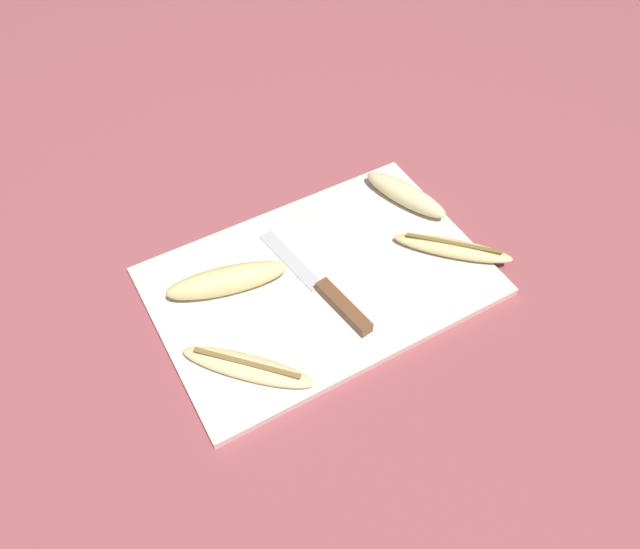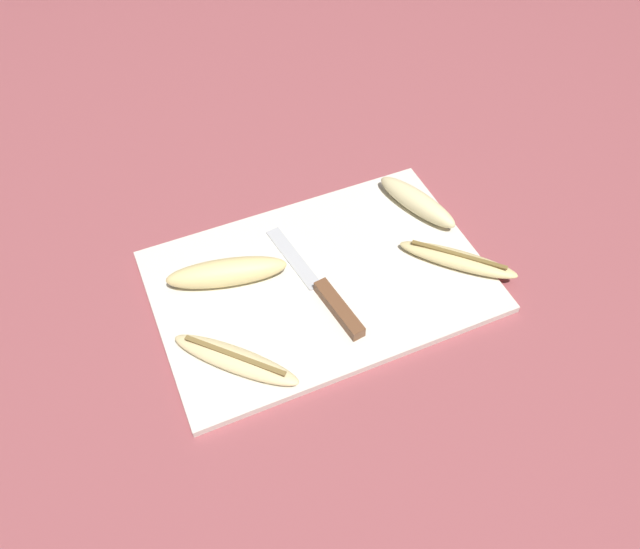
# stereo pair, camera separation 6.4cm
# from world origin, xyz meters

# --- Properties ---
(ground_plane) EXTENTS (4.00, 4.00, 0.00)m
(ground_plane) POSITION_xyz_m (0.00, 0.00, 0.00)
(ground_plane) COLOR #93474C
(cutting_board) EXTENTS (0.49, 0.33, 0.01)m
(cutting_board) POSITION_xyz_m (0.00, 0.00, 0.01)
(cutting_board) COLOR silver
(cutting_board) RESTS_ON ground_plane
(knife) EXTENTS (0.05, 0.24, 0.02)m
(knife) POSITION_xyz_m (-0.01, -0.04, 0.02)
(knife) COLOR brown
(knife) RESTS_ON cutting_board
(banana_golden_short) EXTENTS (0.18, 0.08, 0.04)m
(banana_golden_short) POSITION_xyz_m (-0.13, 0.05, 0.03)
(banana_golden_short) COLOR #EDD689
(banana_golden_short) RESTS_ON cutting_board
(banana_spotted_left) EXTENTS (0.15, 0.15, 0.02)m
(banana_spotted_left) POSITION_xyz_m (0.20, -0.06, 0.02)
(banana_spotted_left) COLOR #DBC684
(banana_spotted_left) RESTS_ON cutting_board
(banana_soft_right) EXTENTS (0.09, 0.16, 0.03)m
(banana_soft_right) POSITION_xyz_m (0.20, 0.07, 0.03)
(banana_soft_right) COLOR beige
(banana_soft_right) RESTS_ON cutting_board
(banana_ripe_center) EXTENTS (0.16, 0.16, 0.02)m
(banana_ripe_center) POSITION_xyz_m (-0.16, -0.09, 0.02)
(banana_ripe_center) COLOR beige
(banana_ripe_center) RESTS_ON cutting_board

